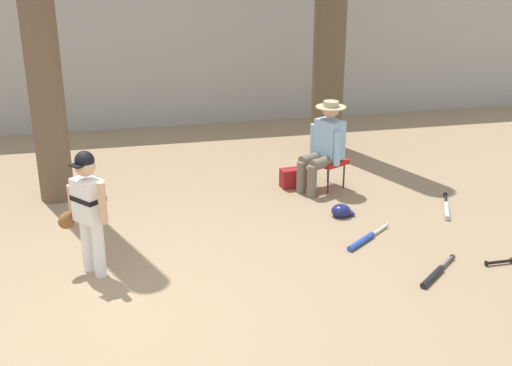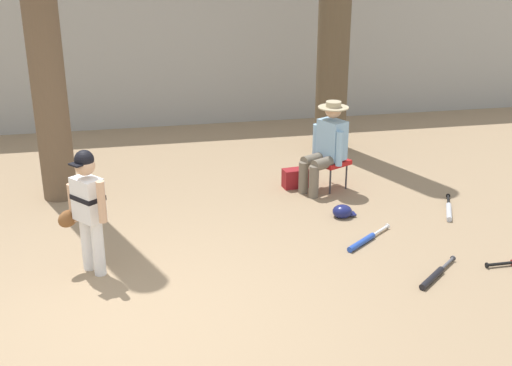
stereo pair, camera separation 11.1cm
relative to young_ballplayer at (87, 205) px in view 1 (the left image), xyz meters
name	(u,v)px [view 1 (the left image)]	position (x,y,z in m)	size (l,w,h in m)	color
ground_plane	(135,320)	(0.37, -0.97, -0.74)	(60.00, 60.00, 0.00)	#937A5B
concrete_back_wall	(112,51)	(0.37, 5.43, 0.60)	(18.00, 0.36, 2.69)	#9E9E99
young_ballplayer	(87,205)	(0.00, 0.00, 0.00)	(0.54, 0.49, 1.31)	white
folding_stool	(329,162)	(3.08, 1.76, -0.38)	(0.54, 0.54, 0.41)	red
seated_spectator	(324,144)	(2.99, 1.71, -0.10)	(0.67, 0.56, 1.20)	#6B6051
handbag_beside_stool	(293,178)	(2.63, 1.88, -0.61)	(0.34, 0.18, 0.26)	maroon
bat_blue_youth	(364,240)	(2.95, 0.06, -0.71)	(0.68, 0.55, 0.07)	#2347AD
bat_black_composite	(435,274)	(3.35, -0.84, -0.71)	(0.63, 0.55, 0.07)	black
bat_aluminum_silver	(447,209)	(4.27, 0.66, -0.71)	(0.40, 0.74, 0.07)	#B7BCC6
batting_helmet_navy	(341,211)	(2.94, 0.80, -0.67)	(0.28, 0.22, 0.16)	navy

